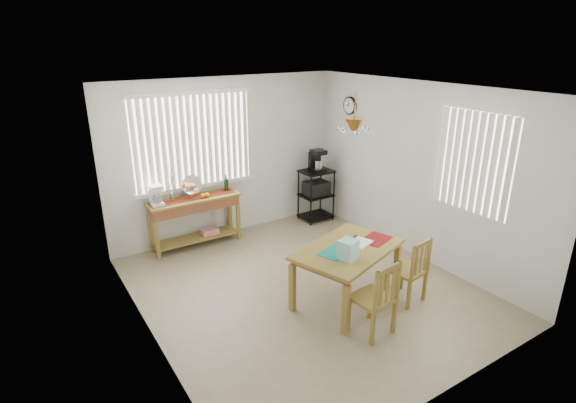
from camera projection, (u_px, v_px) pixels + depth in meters
ground at (304, 289)px, 6.00m from camera, size 4.00×4.50×0.01m
room_shell at (305, 166)px, 5.43m from camera, size 4.20×4.70×2.70m
sideboard at (195, 210)px, 7.04m from camera, size 1.44×0.40×0.81m
sideboard_items at (178, 193)px, 6.82m from camera, size 1.36×0.34×0.62m
wire_cart at (316, 190)px, 8.10m from camera, size 0.55×0.44×0.93m
cart_items at (316, 161)px, 7.92m from camera, size 0.22×0.26×0.38m
dining_table at (348, 254)px, 5.54m from camera, size 1.56×1.25×0.73m
table_items at (351, 248)px, 5.31m from camera, size 1.14×0.54×0.23m
chair_left at (375, 299)px, 4.95m from camera, size 0.46×0.46×0.91m
chair_right at (410, 270)px, 5.60m from camera, size 0.45×0.45×0.87m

